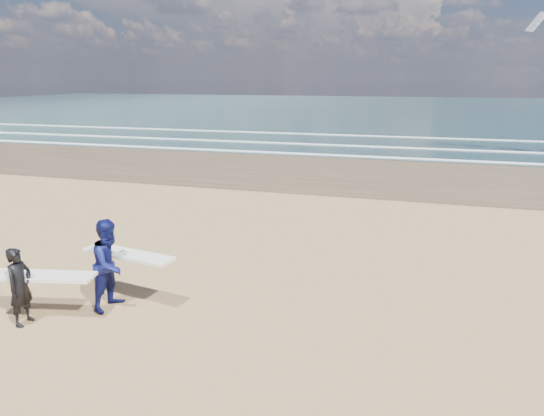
% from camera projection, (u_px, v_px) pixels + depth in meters
% --- Properties ---
extents(ocean, '(220.00, 100.00, 0.02)m').
position_uv_depth(ocean, '(499.00, 111.00, 71.81)').
color(ocean, '#193237').
rests_on(ocean, ground).
extents(surfer_near, '(2.26, 1.13, 1.62)m').
position_uv_depth(surfer_near, '(24.00, 285.00, 9.69)').
color(surfer_near, black).
rests_on(surfer_near, ground).
extents(surfer_far, '(2.26, 1.32, 1.98)m').
position_uv_depth(surfer_far, '(112.00, 263.00, 10.35)').
color(surfer_far, '#0E134E').
rests_on(surfer_far, ground).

